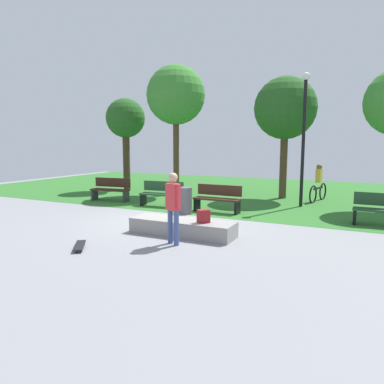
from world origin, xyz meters
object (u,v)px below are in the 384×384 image
(skater_performing_trick, at_px, (173,203))
(backpack_on_ledge, at_px, (203,216))
(park_bench_by_oak, at_px, (162,193))
(tree_leaning_ash, at_px, (285,109))
(trash_bin, at_px, (185,201))
(park_bench_near_path, at_px, (384,209))
(concrete_ledge, at_px, (182,227))
(park_bench_far_right, at_px, (218,198))
(skateboard_by_ledge, at_px, (80,245))
(tree_tall_oak, at_px, (176,96))
(lamp_post, at_px, (304,128))
(park_bench_far_left, at_px, (111,189))
(tree_slender_maple, at_px, (126,120))
(cyclist_on_bicycle, at_px, (318,186))

(skater_performing_trick, bearing_deg, backpack_on_ledge, 63.14)
(park_bench_by_oak, distance_m, tree_leaning_ash, 6.22)
(trash_bin, bearing_deg, skater_performing_trick, -67.19)
(skater_performing_trick, height_order, trash_bin, skater_performing_trick)
(backpack_on_ledge, height_order, park_bench_near_path, park_bench_near_path)
(concrete_ledge, height_order, park_bench_near_path, park_bench_near_path)
(park_bench_far_right, distance_m, park_bench_near_path, 4.96)
(skateboard_by_ledge, relative_size, tree_tall_oak, 0.13)
(lamp_post, bearing_deg, park_bench_far_left, -164.36)
(tree_tall_oak, bearing_deg, tree_slender_maple, 174.57)
(park_bench_near_path, distance_m, cyclist_on_bicycle, 4.34)
(park_bench_far_left, bearing_deg, skateboard_by_ledge, -57.23)
(park_bench_far_left, bearing_deg, trash_bin, -15.59)
(park_bench_far_left, bearing_deg, cyclist_on_bicycle, 25.16)
(park_bench_far_right, bearing_deg, trash_bin, -138.04)
(concrete_ledge, height_order, trash_bin, trash_bin)
(skateboard_by_ledge, distance_m, cyclist_on_bicycle, 9.94)
(tree_leaning_ash, distance_m, trash_bin, 6.22)
(tree_leaning_ash, bearing_deg, cyclist_on_bicycle, -7.82)
(park_bench_far_left, relative_size, tree_slender_maple, 0.37)
(park_bench_near_path, relative_size, park_bench_far_left, 0.98)
(backpack_on_ledge, distance_m, park_bench_near_path, 5.24)
(park_bench_far_right, bearing_deg, backpack_on_ledge, -74.03)
(skateboard_by_ledge, xyz_separation_m, tree_leaning_ash, (2.51, 9.29, 3.64))
(concrete_ledge, xyz_separation_m, backpack_on_ledge, (0.61, -0.05, 0.35))
(park_bench_by_oak, xyz_separation_m, tree_leaning_ash, (3.59, 3.92, 3.22))
(concrete_ledge, bearing_deg, park_bench_by_oak, 127.73)
(tree_slender_maple, relative_size, cyclist_on_bicycle, 2.50)
(tree_slender_maple, xyz_separation_m, lamp_post, (8.59, -1.10, -0.57))
(tree_slender_maple, xyz_separation_m, cyclist_on_bicycle, (9.01, 0.45, -2.79))
(park_bench_far_left, bearing_deg, park_bench_by_oak, -4.11)
(tree_tall_oak, relative_size, trash_bin, 6.51)
(backpack_on_ledge, xyz_separation_m, cyclist_on_bicycle, (1.85, 7.11, 0.09))
(tree_slender_maple, bearing_deg, tree_tall_oak, -5.43)
(skateboard_by_ledge, relative_size, park_bench_far_left, 0.46)
(backpack_on_ledge, bearing_deg, cyclist_on_bicycle, 25.85)
(tree_leaning_ash, bearing_deg, concrete_ledge, -97.92)
(concrete_ledge, bearing_deg, tree_leaning_ash, 82.08)
(tree_slender_maple, distance_m, trash_bin, 7.44)
(backpack_on_ledge, relative_size, skater_performing_trick, 0.19)
(skater_performing_trick, distance_m, park_bench_far_right, 4.10)
(lamp_post, bearing_deg, cyclist_on_bicycle, 74.77)
(park_bench_by_oak, bearing_deg, skater_performing_trick, -56.27)
(concrete_ledge, xyz_separation_m, skater_performing_trick, (0.21, -0.85, 0.77))
(trash_bin, bearing_deg, backpack_on_ledge, -54.38)
(skateboard_by_ledge, distance_m, park_bench_near_path, 8.14)
(park_bench_near_path, distance_m, trash_bin, 5.87)
(lamp_post, height_order, cyclist_on_bicycle, lamp_post)
(skater_performing_trick, bearing_deg, tree_leaning_ash, 84.36)
(concrete_ledge, xyz_separation_m, park_bench_near_path, (4.64, 3.30, 0.29))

